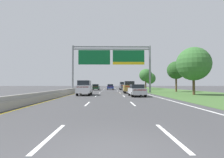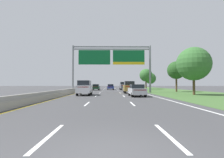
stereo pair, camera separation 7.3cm
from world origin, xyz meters
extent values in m
plane|color=#3D3D3F|center=(0.00, 35.00, 0.00)|extent=(220.00, 220.00, 0.00)
cube|color=white|center=(-1.85, 1.50, 0.00)|extent=(0.14, 3.00, 0.01)
cube|color=white|center=(-1.85, 10.50, 0.00)|extent=(0.14, 3.00, 0.01)
cube|color=white|center=(-1.85, 19.50, 0.00)|extent=(0.14, 3.00, 0.01)
cube|color=white|center=(-1.85, 28.50, 0.00)|extent=(0.14, 3.00, 0.01)
cube|color=white|center=(-1.85, 37.50, 0.00)|extent=(0.14, 3.00, 0.01)
cube|color=white|center=(-1.85, 46.50, 0.00)|extent=(0.14, 3.00, 0.01)
cube|color=white|center=(-1.85, 55.50, 0.00)|extent=(0.14, 3.00, 0.01)
cube|color=white|center=(-1.85, 64.50, 0.00)|extent=(0.14, 3.00, 0.01)
cube|color=white|center=(-1.85, 73.50, 0.00)|extent=(0.14, 3.00, 0.01)
cube|color=white|center=(-1.85, 82.50, 0.00)|extent=(0.14, 3.00, 0.01)
cube|color=white|center=(1.85, 1.50, 0.00)|extent=(0.14, 3.00, 0.01)
cube|color=white|center=(1.85, 10.50, 0.00)|extent=(0.14, 3.00, 0.01)
cube|color=white|center=(1.85, 19.50, 0.00)|extent=(0.14, 3.00, 0.01)
cube|color=white|center=(1.85, 28.50, 0.00)|extent=(0.14, 3.00, 0.01)
cube|color=white|center=(1.85, 37.50, 0.00)|extent=(0.14, 3.00, 0.01)
cube|color=white|center=(1.85, 46.50, 0.00)|extent=(0.14, 3.00, 0.01)
cube|color=white|center=(1.85, 55.50, 0.00)|extent=(0.14, 3.00, 0.01)
cube|color=white|center=(1.85, 64.50, 0.00)|extent=(0.14, 3.00, 0.01)
cube|color=white|center=(1.85, 73.50, 0.00)|extent=(0.14, 3.00, 0.01)
cube|color=white|center=(1.85, 82.50, 0.00)|extent=(0.14, 3.00, 0.01)
cube|color=white|center=(5.90, 35.00, 0.00)|extent=(0.16, 106.00, 0.01)
cube|color=gold|center=(-5.90, 35.00, 0.00)|extent=(0.16, 106.00, 0.01)
cube|color=#3D602D|center=(13.95, 35.00, 0.01)|extent=(14.00, 110.00, 0.02)
cube|color=#99968E|center=(-6.60, 35.00, 0.28)|extent=(0.60, 110.00, 0.55)
cube|color=#99968E|center=(-6.60, 35.00, 0.70)|extent=(0.25, 110.00, 0.30)
cylinder|color=gray|center=(-7.05, 29.50, 4.47)|extent=(0.36, 0.36, 8.94)
cylinder|color=gray|center=(7.65, 29.50, 4.47)|extent=(0.36, 0.36, 8.94)
cube|color=gray|center=(0.30, 29.50, 8.72)|extent=(14.70, 0.24, 0.20)
cube|color=gray|center=(0.30, 29.50, 8.27)|extent=(14.70, 0.24, 0.20)
cube|color=#0C602D|center=(-2.95, 29.32, 6.67)|extent=(6.00, 0.12, 2.74)
cube|color=#0C602D|center=(3.55, 29.32, 6.92)|extent=(6.00, 0.12, 2.24)
cube|color=yellow|center=(3.55, 29.32, 5.56)|extent=(6.00, 0.12, 0.50)
cube|color=slate|center=(3.76, 44.94, 0.92)|extent=(2.11, 5.44, 1.00)
cube|color=black|center=(3.75, 45.79, 1.81)|extent=(1.76, 1.93, 0.78)
cube|color=#B21414|center=(3.81, 42.28, 1.22)|extent=(1.68, 0.11, 0.12)
cube|color=slate|center=(3.80, 43.21, 1.52)|extent=(2.04, 1.98, 0.20)
cylinder|color=black|center=(2.88, 46.76, 0.42)|extent=(0.32, 0.85, 0.84)
cylinder|color=black|center=(4.58, 46.79, 0.42)|extent=(0.32, 0.85, 0.84)
cylinder|color=black|center=(2.95, 43.09, 0.42)|extent=(0.32, 0.85, 0.84)
cylinder|color=black|center=(4.65, 43.12, 0.42)|extent=(0.32, 0.85, 0.84)
cube|color=#B2B5BA|center=(3.52, 19.14, 0.69)|extent=(1.89, 4.43, 0.72)
cube|color=black|center=(3.52, 19.09, 1.31)|extent=(1.60, 2.33, 0.52)
cube|color=#B21414|center=(3.56, 16.98, 0.91)|extent=(1.53, 0.11, 0.12)
cylinder|color=black|center=(2.69, 20.62, 0.33)|extent=(0.23, 0.66, 0.66)
cylinder|color=black|center=(4.29, 20.65, 0.33)|extent=(0.23, 0.66, 0.66)
cylinder|color=black|center=(2.74, 17.63, 0.33)|extent=(0.23, 0.66, 0.66)
cylinder|color=black|center=(4.34, 17.66, 0.33)|extent=(0.23, 0.66, 0.66)
cube|color=navy|center=(0.13, 46.78, 0.69)|extent=(1.93, 4.44, 0.72)
cube|color=black|center=(0.13, 46.73, 1.31)|extent=(1.62, 2.34, 0.52)
cube|color=#B21414|center=(0.18, 44.62, 0.91)|extent=(1.53, 0.12, 0.12)
cylinder|color=black|center=(-0.71, 48.26, 0.33)|extent=(0.24, 0.67, 0.66)
cylinder|color=black|center=(0.89, 48.30, 0.33)|extent=(0.24, 0.67, 0.66)
cylinder|color=black|center=(-0.63, 45.27, 0.33)|extent=(0.24, 0.67, 0.66)
cylinder|color=black|center=(0.97, 45.31, 0.33)|extent=(0.24, 0.67, 0.66)
cube|color=#A38438|center=(3.45, 27.88, 0.91)|extent=(2.03, 4.75, 1.05)
cube|color=black|center=(3.45, 27.73, 1.77)|extent=(1.71, 3.04, 0.68)
cube|color=#B21414|center=(3.39, 25.57, 1.22)|extent=(1.60, 0.12, 0.12)
cylinder|color=black|center=(2.67, 29.50, 0.38)|extent=(0.28, 0.77, 0.76)
cylinder|color=black|center=(4.31, 29.46, 0.38)|extent=(0.28, 0.77, 0.76)
cylinder|color=black|center=(2.59, 26.31, 0.38)|extent=(0.28, 0.77, 0.76)
cylinder|color=black|center=(4.23, 26.26, 0.38)|extent=(0.28, 0.77, 0.76)
cube|color=silver|center=(-3.65, 21.63, 0.91)|extent=(1.99, 4.74, 1.05)
cube|color=black|center=(-3.65, 21.48, 1.77)|extent=(1.69, 3.03, 0.68)
cube|color=#B21414|center=(-3.61, 19.32, 1.22)|extent=(1.60, 0.11, 0.12)
cylinder|color=black|center=(-4.51, 23.21, 0.38)|extent=(0.27, 0.76, 0.76)
cylinder|color=black|center=(-2.87, 23.24, 0.38)|extent=(0.27, 0.76, 0.76)
cylinder|color=black|center=(-4.44, 20.01, 0.38)|extent=(0.27, 0.76, 0.76)
cylinder|color=black|center=(-2.80, 20.05, 0.38)|extent=(0.27, 0.76, 0.76)
cube|color=#193D23|center=(-3.73, 42.93, 0.69)|extent=(1.85, 4.41, 0.72)
cube|color=black|center=(-3.73, 42.88, 1.31)|extent=(1.58, 2.31, 0.52)
cube|color=#B21414|center=(-3.75, 40.77, 0.91)|extent=(1.53, 0.09, 0.12)
cylinder|color=black|center=(-4.52, 44.43, 0.33)|extent=(0.22, 0.66, 0.66)
cylinder|color=black|center=(-2.92, 44.42, 0.33)|extent=(0.22, 0.66, 0.66)
cylinder|color=black|center=(-4.54, 41.44, 0.33)|extent=(0.22, 0.66, 0.66)
cylinder|color=black|center=(-2.94, 41.43, 0.33)|extent=(0.22, 0.66, 0.66)
cylinder|color=#4C3823|center=(12.42, 22.00, 1.32)|extent=(0.36, 0.36, 2.63)
sphere|color=#33662D|center=(12.42, 22.00, 4.62)|extent=(4.96, 4.96, 4.96)
cylinder|color=#4C3823|center=(13.72, 32.33, 1.51)|extent=(0.36, 0.36, 3.02)
sphere|color=#234C1E|center=(13.72, 32.33, 4.49)|extent=(3.68, 3.68, 3.68)
cylinder|color=#4C3823|center=(10.09, 45.46, 1.34)|extent=(0.36, 0.36, 2.68)
sphere|color=#33662D|center=(10.09, 45.46, 4.12)|extent=(3.60, 3.60, 3.60)
cylinder|color=#4C3823|center=(14.51, 59.40, 1.04)|extent=(0.36, 0.36, 2.08)
sphere|color=#33662D|center=(14.51, 59.40, 3.68)|extent=(4.01, 4.01, 4.01)
camera|label=1|loc=(-0.04, -4.01, 1.61)|focal=28.37mm
camera|label=2|loc=(0.04, -4.01, 1.61)|focal=28.37mm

